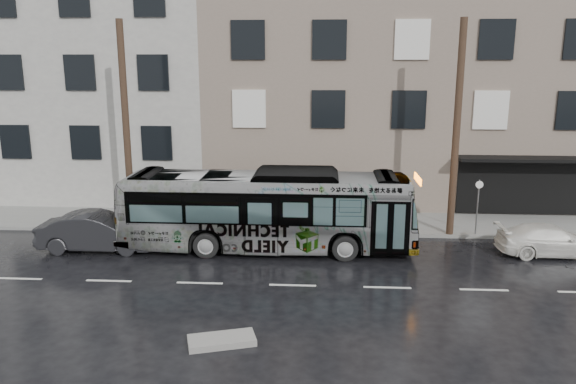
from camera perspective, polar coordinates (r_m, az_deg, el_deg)
name	(u,v)px	position (r m, az deg, el deg)	size (l,w,h in m)	color
ground	(296,260)	(21.68, 0.83, -6.92)	(120.00, 120.00, 0.00)	black
sidewalk	(301,222)	(26.31, 1.34, -3.10)	(90.00, 3.60, 0.15)	gray
building_taupe	(394,95)	(33.34, 10.67, 9.62)	(20.00, 12.00, 11.00)	gray
building_grey	(16,52)	(39.40, -25.88, 12.71)	(26.00, 15.00, 16.00)	#B5B3AB
utility_pole_front	(457,130)	(24.44, 16.75, 6.05)	(0.30, 0.30, 9.00)	#3F2C1F
utility_pole_rear	(126,128)	(25.26, -16.12, 6.31)	(0.30, 0.30, 9.00)	#3F2C1F
sign_post	(477,207)	(25.30, 18.68, -1.48)	(0.06, 0.06, 2.40)	slate
bus	(267,210)	(22.44, -2.13, -1.85)	(2.74, 11.71, 3.26)	#B2B2B2
white_sedan	(551,240)	(24.35, 25.14, -4.45)	(1.68, 4.14, 1.20)	silver
dark_sedan	(99,232)	(23.79, -18.69, -3.85)	(1.63, 4.66, 1.54)	black
slush_pile	(222,340)	(15.78, -6.75, -14.74)	(1.80, 0.80, 0.18)	#A09C97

